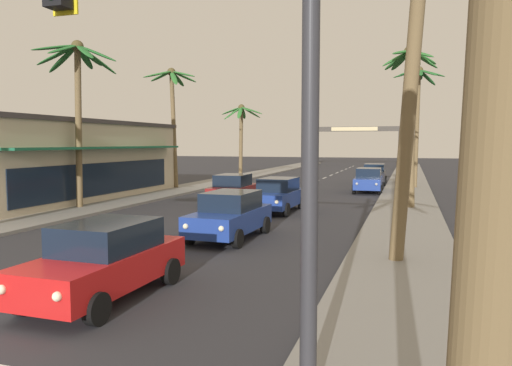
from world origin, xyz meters
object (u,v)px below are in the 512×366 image
object	(u,v)px
traffic_signal_mast	(66,20)
sedan_third_in_queue	(230,215)
storefront_strip_left	(50,161)
sedan_lead_at_stop_bar	(105,260)
palm_left_second	(78,82)
palm_right_farthest	(418,98)
sedan_fifth_in_queue	(278,195)
sedan_parked_mid_kerb	(374,174)
sedan_oncoming_far	(234,189)
town_gateway_arch	(354,140)
palm_right_second	(416,19)
palm_right_third	(410,96)
palm_left_third	(173,100)
sedan_parked_nearest_kerb	(369,180)
palm_left_farthest	(241,124)

from	to	relation	value
traffic_signal_mast	sedan_third_in_queue	xyz separation A→B (m)	(-1.35, 10.26, -4.31)
storefront_strip_left	sedan_lead_at_stop_bar	bearing A→B (deg)	-46.73
palm_left_second	palm_right_farthest	size ratio (longest dim) A/B	0.95
sedan_fifth_in_queue	sedan_parked_mid_kerb	bearing A→B (deg)	79.32
sedan_oncoming_far	town_gateway_arch	size ratio (longest dim) A/B	0.31
palm_right_farthest	palm_right_second	bearing A→B (deg)	-90.98
sedan_third_in_queue	sedan_parked_mid_kerb	bearing A→B (deg)	82.58
sedan_third_in_queue	palm_right_third	world-z (taller)	palm_right_third
sedan_fifth_in_queue	town_gateway_arch	xyz separation A→B (m)	(-1.70, 50.53, 2.97)
town_gateway_arch	sedan_parked_mid_kerb	bearing A→B (deg)	-80.95
sedan_parked_mid_kerb	palm_left_third	xyz separation A→B (m)	(-13.88, -9.01, 5.70)
sedan_parked_nearest_kerb	sedan_fifth_in_queue	bearing A→B (deg)	-107.69
sedan_third_in_queue	storefront_strip_left	size ratio (longest dim) A/B	0.25
sedan_oncoming_far	town_gateway_arch	bearing A→B (deg)	88.32
sedan_third_in_queue	sedan_parked_nearest_kerb	xyz separation A→B (m)	(3.41, 18.25, 0.00)
palm_left_farthest	palm_left_second	bearing A→B (deg)	-91.71
sedan_lead_at_stop_bar	palm_right_second	bearing A→B (deg)	37.95
sedan_parked_nearest_kerb	palm_left_farthest	world-z (taller)	palm_left_farthest
sedan_third_in_queue	palm_right_third	xyz separation A→B (m)	(6.02, 9.83, 4.91)
sedan_parked_nearest_kerb	palm_left_second	bearing A→B (deg)	-134.98
palm_right_third	palm_right_second	bearing A→B (deg)	-89.37
palm_right_third	town_gateway_arch	world-z (taller)	palm_right_third
sedan_oncoming_far	palm_right_third	distance (m)	10.51
sedan_oncoming_far	palm_right_second	size ratio (longest dim) A/B	0.46
sedan_third_in_queue	town_gateway_arch	world-z (taller)	town_gateway_arch
sedan_oncoming_far	sedan_third_in_queue	bearing A→B (deg)	-70.67
sedan_lead_at_stop_bar	palm_left_third	size ratio (longest dim) A/B	0.51
sedan_parked_mid_kerb	palm_left_farthest	world-z (taller)	palm_left_farthest
palm_right_third	palm_left_third	bearing A→B (deg)	158.44
traffic_signal_mast	sedan_third_in_queue	world-z (taller)	traffic_signal_mast
traffic_signal_mast	palm_left_second	size ratio (longest dim) A/B	1.34
sedan_parked_nearest_kerb	palm_right_second	distance (m)	21.39
sedan_lead_at_stop_bar	traffic_signal_mast	bearing A→B (deg)	-62.33
sedan_oncoming_far	palm_left_second	size ratio (longest dim) A/B	0.53
palm_right_third	sedan_fifth_in_queue	bearing A→B (deg)	-156.44
sedan_parked_mid_kerb	storefront_strip_left	size ratio (longest dim) A/B	0.25
palm_right_second	palm_right_third	distance (m)	12.00
sedan_oncoming_far	sedan_parked_mid_kerb	size ratio (longest dim) A/B	1.00
sedan_oncoming_far	sedan_parked_nearest_kerb	world-z (taller)	same
palm_left_farthest	palm_right_farthest	bearing A→B (deg)	-21.41
traffic_signal_mast	sedan_oncoming_far	size ratio (longest dim) A/B	2.55
sedan_parked_nearest_kerb	sedan_parked_mid_kerb	world-z (taller)	same
sedan_lead_at_stop_bar	sedan_oncoming_far	world-z (taller)	same
traffic_signal_mast	sedan_third_in_queue	distance (m)	11.21
sedan_fifth_in_queue	sedan_parked_nearest_kerb	xyz separation A→B (m)	(3.54, 11.10, 0.00)
palm_right_farthest	town_gateway_arch	bearing A→B (deg)	103.16
sedan_parked_nearest_kerb	town_gateway_arch	distance (m)	39.88
sedan_lead_at_stop_bar	sedan_parked_mid_kerb	world-z (taller)	same
palm_left_third	palm_right_farthest	world-z (taller)	palm_right_farthest
palm_left_farthest	palm_right_second	world-z (taller)	palm_right_second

